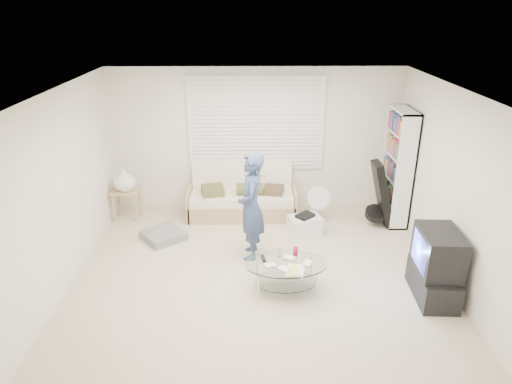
{
  "coord_description": "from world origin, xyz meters",
  "views": [
    {
      "loc": [
        -0.1,
        -5.42,
        3.47
      ],
      "look_at": [
        -0.02,
        0.3,
        1.08
      ],
      "focal_mm": 32.0,
      "sensor_mm": 36.0,
      "label": 1
    }
  ],
  "objects_px": {
    "bookshelf": "(397,167)",
    "tv_unit": "(436,266)",
    "futon_sofa": "(242,199)",
    "coffee_table": "(286,268)"
  },
  "relations": [
    {
      "from": "futon_sofa",
      "to": "tv_unit",
      "type": "relative_size",
      "value": 2.04
    },
    {
      "from": "bookshelf",
      "to": "tv_unit",
      "type": "bearing_deg",
      "value": -93.22
    },
    {
      "from": "coffee_table",
      "to": "futon_sofa",
      "type": "bearing_deg",
      "value": 104.73
    },
    {
      "from": "bookshelf",
      "to": "coffee_table",
      "type": "relative_size",
      "value": 1.79
    },
    {
      "from": "bookshelf",
      "to": "tv_unit",
      "type": "xyz_separation_m",
      "value": [
        -0.13,
        -2.22,
        -0.52
      ]
    },
    {
      "from": "futon_sofa",
      "to": "bookshelf",
      "type": "xyz_separation_m",
      "value": [
        2.57,
        -0.23,
        0.66
      ]
    },
    {
      "from": "bookshelf",
      "to": "tv_unit",
      "type": "distance_m",
      "value": 2.28
    },
    {
      "from": "tv_unit",
      "to": "futon_sofa",
      "type": "bearing_deg",
      "value": 134.89
    },
    {
      "from": "bookshelf",
      "to": "tv_unit",
      "type": "height_order",
      "value": "bookshelf"
    },
    {
      "from": "futon_sofa",
      "to": "tv_unit",
      "type": "xyz_separation_m",
      "value": [
        2.44,
        -2.45,
        0.15
      ]
    }
  ]
}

